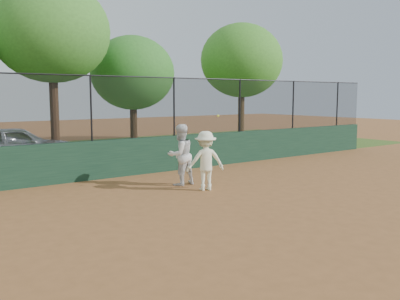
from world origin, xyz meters
TOP-DOWN VIEW (x-y plane):
  - ground at (0.00, 0.00)m, footprint 80.00×80.00m
  - back_wall at (0.00, 6.00)m, footprint 26.00×0.20m
  - grass_strip at (0.00, 12.00)m, footprint 36.00×12.00m
  - parked_car at (-1.62, 10.45)m, footprint 4.61×2.62m
  - player_second at (1.21, 3.71)m, footprint 0.92×0.75m
  - player_main at (1.37, 2.72)m, footprint 1.19×0.94m
  - fence_assembly at (-0.03, 6.00)m, footprint 26.00×0.06m
  - tree_2 at (0.26, 11.65)m, footprint 4.83×4.39m
  - tree_3 at (4.74, 13.17)m, footprint 4.25×3.86m
  - tree_4 at (10.71, 11.76)m, footprint 4.67×4.25m

SIDE VIEW (x-z plane):
  - ground at x=0.00m, z-range 0.00..0.00m
  - grass_strip at x=0.00m, z-range 0.00..0.01m
  - back_wall at x=0.00m, z-range 0.00..1.20m
  - parked_car at x=-1.62m, z-range 0.00..1.48m
  - player_main at x=1.37m, z-range -0.22..1.85m
  - player_second at x=1.21m, z-range 0.00..1.76m
  - fence_assembly at x=-0.03m, z-range 1.24..3.24m
  - tree_3 at x=4.74m, z-range 0.92..6.46m
  - tree_4 at x=10.71m, z-range 1.22..7.74m
  - tree_2 at x=0.26m, z-range 1.53..8.79m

